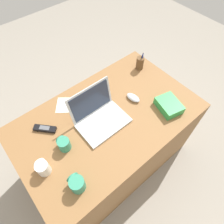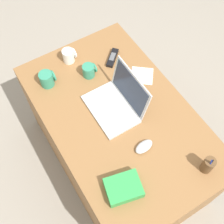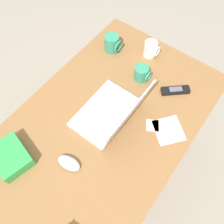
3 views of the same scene
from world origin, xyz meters
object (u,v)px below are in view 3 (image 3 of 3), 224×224
at_px(computer_mouse, 69,163).
at_px(coffee_mug_white, 151,49).
at_px(cordless_phone, 175,90).
at_px(coffee_mug_tall, 142,73).
at_px(coffee_mug_spare, 112,43).
at_px(laptop, 112,114).
at_px(snack_bag, 11,157).

height_order(computer_mouse, coffee_mug_white, coffee_mug_white).
relative_size(coffee_mug_white, cordless_phone, 0.66).
height_order(coffee_mug_tall, coffee_mug_spare, coffee_mug_spare).
relative_size(computer_mouse, coffee_mug_tall, 1.27).
bearing_deg(coffee_mug_tall, coffee_mug_white, -163.15).
height_order(laptop, coffee_mug_spare, laptop).
bearing_deg(cordless_phone, snack_bag, -28.05).
relative_size(coffee_mug_tall, snack_bag, 0.49).
bearing_deg(snack_bag, coffee_mug_white, 169.79).
xyz_separation_m(coffee_mug_spare, cordless_phone, (0.04, 0.46, -0.04)).
distance_m(coffee_mug_tall, coffee_mug_spare, 0.27).
xyz_separation_m(computer_mouse, cordless_phone, (-0.64, 0.19, -0.00)).
bearing_deg(snack_bag, laptop, 151.70).
bearing_deg(coffee_mug_tall, snack_bag, -16.36).
bearing_deg(snack_bag, computer_mouse, 121.49).
xyz_separation_m(computer_mouse, snack_bag, (0.14, -0.23, 0.01)).
relative_size(coffee_mug_white, coffee_mug_tall, 1.05).
bearing_deg(coffee_mug_spare, laptop, 36.85).
bearing_deg(laptop, coffee_mug_tall, -175.81).
distance_m(coffee_mug_spare, cordless_phone, 0.46).
bearing_deg(coffee_mug_spare, snack_bag, 2.67).
height_order(laptop, computer_mouse, laptop).
relative_size(coffee_mug_white, snack_bag, 0.52).
bearing_deg(laptop, coffee_mug_white, -171.01).
xyz_separation_m(computer_mouse, coffee_mug_spare, (-0.68, -0.27, 0.03)).
bearing_deg(coffee_mug_white, snack_bag, -10.21).
bearing_deg(computer_mouse, cordless_phone, 155.77).
bearing_deg(coffee_mug_white, computer_mouse, 4.39).
relative_size(computer_mouse, coffee_mug_white, 1.21).
bearing_deg(coffee_mug_white, cordless_phone, 60.62).
relative_size(coffee_mug_tall, cordless_phone, 0.62).
distance_m(cordless_phone, snack_bag, 0.89).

